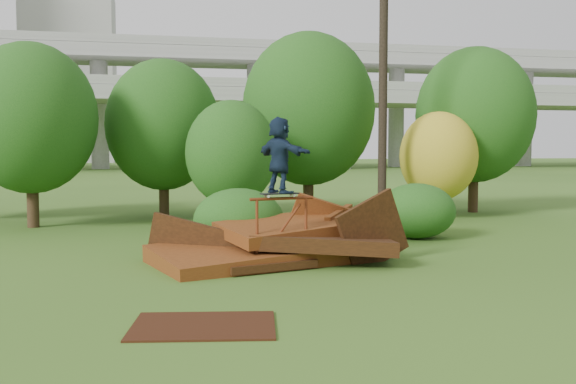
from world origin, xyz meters
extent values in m
plane|color=#2D5116|center=(0.00, 0.00, 0.00)|extent=(240.00, 240.00, 0.00)
cube|color=#4E250E|center=(-1.40, 3.08, 0.18)|extent=(4.57, 3.52, 0.67)
cube|color=black|center=(0.10, 2.78, 0.42)|extent=(3.38, 2.52, 0.60)
cube|color=#4E250E|center=(-0.60, 3.28, 0.70)|extent=(3.16, 2.58, 0.57)
cube|color=black|center=(1.20, 2.58, 0.65)|extent=(1.89, 0.70, 1.90)
cube|color=#4E250E|center=(0.40, 4.08, 0.55)|extent=(1.87, 0.59, 1.81)
cube|color=black|center=(-2.60, 3.48, 0.35)|extent=(2.04, 1.12, 1.43)
cube|color=black|center=(-1.10, 1.88, 0.12)|extent=(1.89, 0.67, 0.16)
cube|color=#4E250E|center=(0.80, 3.78, 0.95)|extent=(0.99, 1.17, 0.34)
cylinder|color=#65260F|center=(-1.37, 2.34, 0.72)|extent=(0.06, 0.06, 1.44)
cylinder|color=#65260F|center=(-0.29, 2.56, 0.72)|extent=(0.06, 0.06, 1.44)
cylinder|color=#65260F|center=(-0.83, 2.45, 1.44)|extent=(1.39, 0.34, 0.06)
cube|color=black|center=(-0.88, 2.44, 1.54)|extent=(0.83, 0.37, 0.03)
cylinder|color=beige|center=(-1.15, 2.29, 1.50)|extent=(0.06, 0.04, 0.06)
cylinder|color=beige|center=(-1.18, 2.46, 1.50)|extent=(0.06, 0.04, 0.06)
cylinder|color=beige|center=(-0.58, 2.41, 1.50)|extent=(0.06, 0.04, 0.06)
cylinder|color=beige|center=(-0.62, 2.58, 1.50)|extent=(0.06, 0.04, 0.06)
imported|color=#15233A|center=(-0.88, 2.44, 2.34)|extent=(1.12, 1.50, 1.57)
cube|color=black|center=(-2.80, -1.68, 0.01)|extent=(2.19, 1.73, 0.03)
cylinder|color=black|center=(-7.07, 10.60, 0.93)|extent=(0.36, 0.36, 1.87)
ellipsoid|color=#164412|center=(-7.07, 10.60, 3.39)|extent=(4.06, 4.06, 4.67)
cylinder|color=black|center=(-3.01, 12.68, 0.89)|extent=(0.35, 0.35, 1.78)
ellipsoid|color=#164412|center=(-3.01, 12.68, 3.29)|extent=(4.03, 4.03, 4.63)
cylinder|color=black|center=(-1.07, 8.84, 0.64)|extent=(0.31, 0.31, 1.28)
ellipsoid|color=#164412|center=(-1.07, 8.84, 2.32)|extent=(2.78, 2.78, 3.20)
cylinder|color=black|center=(2.07, 11.82, 1.04)|extent=(0.38, 0.38, 2.07)
ellipsoid|color=#164412|center=(2.07, 11.82, 3.85)|extent=(4.74, 4.74, 5.45)
cylinder|color=black|center=(6.36, 10.27, 0.58)|extent=(0.30, 0.30, 1.17)
ellipsoid|color=#A58C19|center=(6.36, 10.27, 2.18)|extent=(2.71, 2.71, 3.11)
cylinder|color=black|center=(8.65, 12.01, 1.02)|extent=(0.37, 0.37, 2.04)
ellipsoid|color=#164412|center=(8.65, 12.01, 3.72)|extent=(4.49, 4.49, 5.16)
ellipsoid|color=#164412|center=(-1.42, 4.73, 0.76)|extent=(2.19, 2.02, 1.52)
ellipsoid|color=#164412|center=(3.62, 5.79, 0.76)|extent=(2.14, 1.96, 1.52)
cylinder|color=black|center=(3.90, 9.23, 4.79)|extent=(0.28, 0.28, 9.59)
cube|color=gray|center=(0.00, 60.00, 8.00)|extent=(160.00, 9.00, 1.40)
cube|color=gray|center=(0.00, 66.00, 13.00)|extent=(160.00, 9.00, 1.40)
cylinder|color=gray|center=(-18.00, 60.00, 4.00)|extent=(2.20, 2.20, 8.00)
cylinder|color=gray|center=(0.00, 60.00, 4.00)|extent=(2.20, 2.20, 8.00)
cylinder|color=gray|center=(18.00, 60.00, 4.00)|extent=(2.20, 2.20, 8.00)
cube|color=#9E9E99|center=(-16.00, 102.00, 14.00)|extent=(14.00, 14.00, 28.00)
camera|label=1|loc=(-3.50, -10.49, 2.49)|focal=40.00mm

